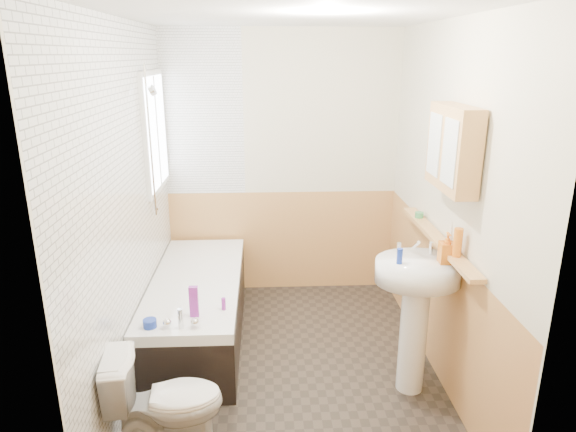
# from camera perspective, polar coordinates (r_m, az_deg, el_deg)

# --- Properties ---
(floor) EXTENTS (2.80, 2.80, 0.00)m
(floor) POSITION_cam_1_polar(r_m,az_deg,el_deg) (4.07, 0.11, -16.27)
(floor) COLOR black
(floor) RESTS_ON ground
(ceiling) EXTENTS (2.80, 2.80, 0.00)m
(ceiling) POSITION_cam_1_polar(r_m,az_deg,el_deg) (3.39, 0.13, 21.47)
(ceiling) COLOR white
(ceiling) RESTS_ON ground
(wall_back) EXTENTS (2.20, 0.02, 2.50)m
(wall_back) POSITION_cam_1_polar(r_m,az_deg,el_deg) (4.90, -0.72, 5.57)
(wall_back) COLOR beige
(wall_back) RESTS_ON ground
(wall_front) EXTENTS (2.20, 0.02, 2.50)m
(wall_front) POSITION_cam_1_polar(r_m,az_deg,el_deg) (2.22, 1.98, -9.71)
(wall_front) COLOR beige
(wall_front) RESTS_ON ground
(wall_left) EXTENTS (0.02, 2.80, 2.50)m
(wall_left) POSITION_cam_1_polar(r_m,az_deg,el_deg) (3.65, -17.55, 0.53)
(wall_left) COLOR beige
(wall_left) RESTS_ON ground
(wall_right) EXTENTS (0.02, 2.80, 2.50)m
(wall_right) POSITION_cam_1_polar(r_m,az_deg,el_deg) (3.76, 17.29, 1.01)
(wall_right) COLOR beige
(wall_right) RESTS_ON ground
(wainscot_right) EXTENTS (0.01, 2.80, 1.00)m
(wainscot_right) POSITION_cam_1_polar(r_m,az_deg,el_deg) (4.02, 16.02, -9.30)
(wainscot_right) COLOR tan
(wainscot_right) RESTS_ON wall_right
(wainscot_back) EXTENTS (2.20, 0.01, 1.00)m
(wainscot_back) POSITION_cam_1_polar(r_m,az_deg,el_deg) (5.09, -0.68, -2.77)
(wainscot_back) COLOR tan
(wainscot_back) RESTS_ON wall_back
(tile_cladding_left) EXTENTS (0.01, 2.80, 2.50)m
(tile_cladding_left) POSITION_cam_1_polar(r_m,az_deg,el_deg) (3.65, -17.22, 0.54)
(tile_cladding_left) COLOR white
(tile_cladding_left) RESTS_ON wall_left
(tile_return_back) EXTENTS (0.75, 0.01, 1.50)m
(tile_return_back) POSITION_cam_1_polar(r_m,az_deg,el_deg) (4.83, -9.53, 11.16)
(tile_return_back) COLOR white
(tile_return_back) RESTS_ON wall_back
(window) EXTENTS (0.03, 0.79, 0.99)m
(window) POSITION_cam_1_polar(r_m,az_deg,el_deg) (4.46, -14.46, 9.05)
(window) COLOR white
(window) RESTS_ON wall_left
(bathtub) EXTENTS (0.70, 1.78, 0.68)m
(bathtub) POSITION_cam_1_polar(r_m,az_deg,el_deg) (4.34, -10.00, -9.93)
(bathtub) COLOR black
(bathtub) RESTS_ON floor
(shower_riser) EXTENTS (0.10, 0.08, 1.18)m
(shower_riser) POSITION_cam_1_polar(r_m,az_deg,el_deg) (4.14, -15.04, 9.30)
(shower_riser) COLOR silver
(shower_riser) RESTS_ON wall_left
(toilet) EXTENTS (0.70, 0.44, 0.65)m
(toilet) POSITION_cam_1_polar(r_m,az_deg,el_deg) (3.26, -13.38, -19.52)
(toilet) COLOR white
(toilet) RESTS_ON floor
(sink) EXTENTS (0.57, 0.46, 1.10)m
(sink) POSITION_cam_1_polar(r_m,az_deg,el_deg) (3.60, 14.04, -8.93)
(sink) COLOR white
(sink) RESTS_ON floor
(pine_shelf) EXTENTS (0.10, 1.43, 0.03)m
(pine_shelf) POSITION_cam_1_polar(r_m,az_deg,el_deg) (3.75, 16.26, -2.45)
(pine_shelf) COLOR tan
(pine_shelf) RESTS_ON wall_right
(medicine_cabinet) EXTENTS (0.15, 0.59, 0.53)m
(medicine_cabinet) POSITION_cam_1_polar(r_m,az_deg,el_deg) (3.39, 17.84, 7.18)
(medicine_cabinet) COLOR tan
(medicine_cabinet) RESTS_ON wall_right
(foam_can) EXTENTS (0.06, 0.06, 0.19)m
(foam_can) POSITION_cam_1_polar(r_m,az_deg,el_deg) (3.39, 18.33, -2.81)
(foam_can) COLOR orange
(foam_can) RESTS_ON pine_shelf
(green_bottle) EXTENTS (0.05, 0.05, 0.21)m
(green_bottle) POSITION_cam_1_polar(r_m,az_deg,el_deg) (3.50, 17.66, -1.94)
(green_bottle) COLOR silver
(green_bottle) RESTS_ON pine_shelf
(black_jar) EXTENTS (0.08, 0.08, 0.04)m
(black_jar) POSITION_cam_1_polar(r_m,az_deg,el_deg) (4.14, 14.38, 0.12)
(black_jar) COLOR #388447
(black_jar) RESTS_ON pine_shelf
(soap_bottle) EXTENTS (0.10, 0.21, 0.09)m
(soap_bottle) POSITION_cam_1_polar(r_m,az_deg,el_deg) (3.47, 17.16, -4.26)
(soap_bottle) COLOR orange
(soap_bottle) RESTS_ON sink
(clear_bottle) EXTENTS (0.05, 0.05, 0.10)m
(clear_bottle) POSITION_cam_1_polar(r_m,az_deg,el_deg) (3.38, 12.31, -4.38)
(clear_bottle) COLOR #19339E
(clear_bottle) RESTS_ON sink
(blue_gel) EXTENTS (0.06, 0.04, 0.22)m
(blue_gel) POSITION_cam_1_polar(r_m,az_deg,el_deg) (3.61, -10.42, -9.32)
(blue_gel) COLOR purple
(blue_gel) RESTS_ON bathtub
(cream_jar) EXTENTS (0.10, 0.10, 0.06)m
(cream_jar) POSITION_cam_1_polar(r_m,az_deg,el_deg) (3.58, -15.10, -11.45)
(cream_jar) COLOR #19339E
(cream_jar) RESTS_ON bathtub
(orange_bottle) EXTENTS (0.04, 0.04, 0.09)m
(orange_bottle) POSITION_cam_1_polar(r_m,az_deg,el_deg) (3.69, -7.17, -9.66)
(orange_bottle) COLOR purple
(orange_bottle) RESTS_ON bathtub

